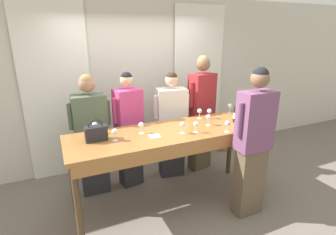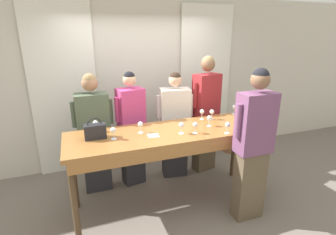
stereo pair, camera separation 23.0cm
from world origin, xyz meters
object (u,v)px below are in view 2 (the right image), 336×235
Objects in this scene: wine_glass_center_left at (95,124)px; guest_striped_shirt at (206,114)px; handbag at (95,131)px; potted_plant at (231,135)px; wine_bottle at (239,115)px; wine_glass_back_left at (212,112)px; wine_glass_center_mid at (195,125)px; wine_glass_front_right at (181,125)px; guest_cream_sweater at (175,126)px; wine_glass_back_mid at (234,107)px; wine_glass_near_host at (209,119)px; wine_glass_front_left at (202,112)px; host_pouring at (253,146)px; tasting_bar at (171,139)px; wine_glass_back_right at (228,125)px; guest_olive_jacket at (94,134)px; wine_glass_center_right at (113,131)px; wine_glass_front_mid at (140,125)px; guest_pink_top at (132,129)px.

guest_striped_shirt is at bearing 12.96° from wine_glass_center_left.
handbag reaches higher than potted_plant.
wine_bottle reaches higher than handbag.
wine_glass_back_left is 0.53m from guest_striped_shirt.
guest_striped_shirt is at bearing 55.08° from wine_glass_center_mid.
wine_glass_front_right is 0.09× the size of guest_cream_sweater.
wine_glass_back_mid is at bearing -123.30° from potted_plant.
wine_glass_near_host is at bearing 173.76° from wine_bottle.
wine_glass_front_right is at bearing -106.31° from guest_cream_sweater.
wine_bottle is at bearing -116.17° from wine_glass_back_mid.
guest_striped_shirt is (0.28, 0.41, -0.17)m from wine_glass_front_left.
guest_striped_shirt is 1.01× the size of host_pouring.
host_pouring is at bearing -34.37° from tasting_bar.
guest_olive_jacket is (-1.50, 1.01, -0.28)m from wine_glass_back_right.
host_pouring is at bearing -20.68° from handbag.
potted_plant is at bearing 28.64° from guest_striped_shirt.
potted_plant is (0.86, 1.71, -0.63)m from host_pouring.
host_pouring is at bearing -92.33° from guest_striped_shirt.
wine_glass_back_right is (0.04, -0.60, 0.00)m from wine_glass_front_left.
wine_glass_center_left is (-0.97, 0.43, -0.00)m from wine_glass_front_right.
wine_glass_front_left is 1.33m from wine_glass_center_right.
tasting_bar is 1.13m from guest_olive_jacket.
wine_bottle is 2.28× the size of wine_glass_back_left.
wine_glass_back_right is (0.99, -0.38, 0.00)m from wine_glass_front_mid.
wine_glass_front_mid is 1.00× the size of wine_glass_back_right.
wine_glass_back_right reaches higher than potted_plant.
guest_cream_sweater is at bearing -161.78° from potted_plant.
wine_glass_center_mid is 1.00× the size of wine_glass_back_mid.
wine_glass_front_mid is 0.35m from wine_glass_center_right.
guest_cream_sweater reaches higher than wine_glass_center_mid.
handbag is 0.88m from guest_pink_top.
wine_glass_center_right is 1.00× the size of wine_glass_back_mid.
wine_glass_back_right is at bearing -103.64° from guest_striped_shirt.
guest_olive_jacket is (-1.13, 0.88, -0.28)m from wine_glass_center_mid.
wine_bottle is 0.37m from wine_glass_back_left.
wine_glass_center_mid is at bearing -12.36° from handbag.
guest_cream_sweater is (1.04, 0.72, -0.32)m from wine_glass_center_right.
wine_glass_front_mid is at bearing -169.78° from wine_glass_back_mid.
guest_cream_sweater reaches higher than wine_glass_front_left.
handbag is (-1.85, 0.13, -0.03)m from wine_bottle.
wine_glass_back_left is (0.62, 0.36, -0.00)m from wine_glass_front_right.
wine_glass_front_left is 0.14m from wine_glass_back_left.
wine_glass_center_right is at bearing -179.54° from tasting_bar.
wine_glass_near_host is at bearing -26.57° from guest_olive_jacket.
wine_glass_front_mid is 0.09× the size of guest_cream_sweater.
guest_cream_sweater is 1.37m from host_pouring.
wine_glass_front_mid is at bearing 167.15° from tasting_bar.
wine_glass_center_left is (-1.83, 0.35, -0.02)m from wine_bottle.
guest_pink_top is at bearing 48.49° from handbag.
tasting_bar is 0.37m from wine_glass_center_mid.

